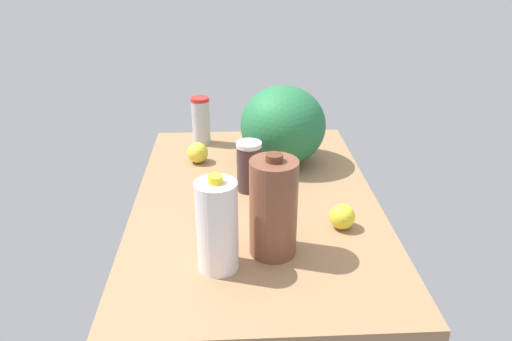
{
  "coord_description": "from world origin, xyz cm",
  "views": [
    {
      "loc": [
        138.02,
        -7.21,
        78.55
      ],
      "look_at": [
        0.0,
        0.0,
        13.0
      ],
      "focal_mm": 35.0,
      "sensor_mm": 36.0,
      "label": 1
    }
  ],
  "objects_px": {
    "watermelon": "(283,125)",
    "tumbler_cup": "(201,121)",
    "chocolate_milk_jug": "(273,208)",
    "lemon_beside_bowl": "(198,153)",
    "shaker_bottle": "(249,166)",
    "milk_jug": "(217,226)",
    "lemon_far_back": "(342,216)"
  },
  "relations": [
    {
      "from": "tumbler_cup",
      "to": "chocolate_milk_jug",
      "type": "height_order",
      "value": "chocolate_milk_jug"
    },
    {
      "from": "tumbler_cup",
      "to": "lemon_far_back",
      "type": "bearing_deg",
      "value": 32.77
    },
    {
      "from": "watermelon",
      "to": "lemon_beside_bowl",
      "type": "distance_m",
      "value": 0.33
    },
    {
      "from": "chocolate_milk_jug",
      "to": "watermelon",
      "type": "bearing_deg",
      "value": 171.82
    },
    {
      "from": "lemon_beside_bowl",
      "to": "lemon_far_back",
      "type": "bearing_deg",
      "value": 42.27
    },
    {
      "from": "watermelon",
      "to": "chocolate_milk_jug",
      "type": "distance_m",
      "value": 0.58
    },
    {
      "from": "lemon_beside_bowl",
      "to": "milk_jug",
      "type": "bearing_deg",
      "value": 7.56
    },
    {
      "from": "tumbler_cup",
      "to": "lemon_far_back",
      "type": "height_order",
      "value": "tumbler_cup"
    },
    {
      "from": "tumbler_cup",
      "to": "lemon_far_back",
      "type": "relative_size",
      "value": 2.59
    },
    {
      "from": "watermelon",
      "to": "chocolate_milk_jug",
      "type": "relative_size",
      "value": 1.09
    },
    {
      "from": "shaker_bottle",
      "to": "chocolate_milk_jug",
      "type": "relative_size",
      "value": 0.6
    },
    {
      "from": "watermelon",
      "to": "chocolate_milk_jug",
      "type": "height_order",
      "value": "watermelon"
    },
    {
      "from": "milk_jug",
      "to": "lemon_beside_bowl",
      "type": "xyz_separation_m",
      "value": [
        -0.64,
        -0.09,
        -0.08
      ]
    },
    {
      "from": "milk_jug",
      "to": "tumbler_cup",
      "type": "bearing_deg",
      "value": -174.52
    },
    {
      "from": "shaker_bottle",
      "to": "watermelon",
      "type": "height_order",
      "value": "watermelon"
    },
    {
      "from": "lemon_beside_bowl",
      "to": "lemon_far_back",
      "type": "distance_m",
      "value": 0.64
    },
    {
      "from": "shaker_bottle",
      "to": "lemon_beside_bowl",
      "type": "distance_m",
      "value": 0.29
    },
    {
      "from": "chocolate_milk_jug",
      "to": "shaker_bottle",
      "type": "bearing_deg",
      "value": -172.29
    },
    {
      "from": "milk_jug",
      "to": "shaker_bottle",
      "type": "bearing_deg",
      "value": 167.34
    },
    {
      "from": "chocolate_milk_jug",
      "to": "lemon_beside_bowl",
      "type": "bearing_deg",
      "value": -158.72
    },
    {
      "from": "shaker_bottle",
      "to": "chocolate_milk_jug",
      "type": "height_order",
      "value": "chocolate_milk_jug"
    },
    {
      "from": "shaker_bottle",
      "to": "lemon_far_back",
      "type": "bearing_deg",
      "value": 45.6
    },
    {
      "from": "watermelon",
      "to": "milk_jug",
      "type": "bearing_deg",
      "value": -19.48
    },
    {
      "from": "milk_jug",
      "to": "chocolate_milk_jug",
      "type": "xyz_separation_m",
      "value": [
        -0.06,
        0.14,
        0.01
      ]
    },
    {
      "from": "watermelon",
      "to": "tumbler_cup",
      "type": "xyz_separation_m",
      "value": [
        -0.2,
        -0.3,
        -0.05
      ]
    },
    {
      "from": "watermelon",
      "to": "tumbler_cup",
      "type": "distance_m",
      "value": 0.36
    },
    {
      "from": "milk_jug",
      "to": "tumbler_cup",
      "type": "height_order",
      "value": "milk_jug"
    },
    {
      "from": "tumbler_cup",
      "to": "lemon_far_back",
      "type": "distance_m",
      "value": 0.79
    },
    {
      "from": "tumbler_cup",
      "to": "lemon_beside_bowl",
      "type": "xyz_separation_m",
      "value": [
        0.19,
        -0.01,
        -0.06
      ]
    },
    {
      "from": "tumbler_cup",
      "to": "lemon_far_back",
      "type": "xyz_separation_m",
      "value": [
        0.66,
        0.43,
        -0.06
      ]
    },
    {
      "from": "watermelon",
      "to": "milk_jug",
      "type": "relative_size",
      "value": 1.19
    },
    {
      "from": "lemon_beside_bowl",
      "to": "tumbler_cup",
      "type": "bearing_deg",
      "value": 178.28
    }
  ]
}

